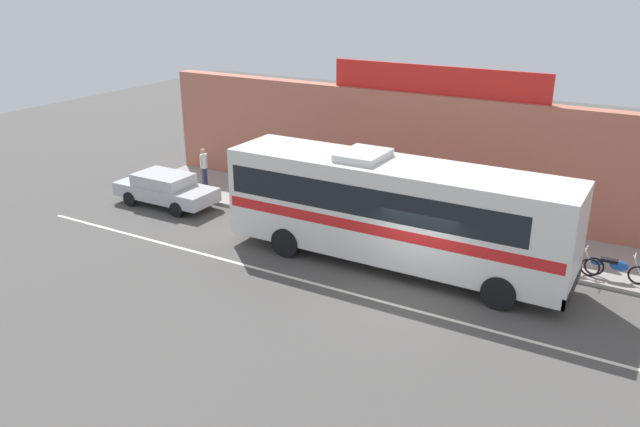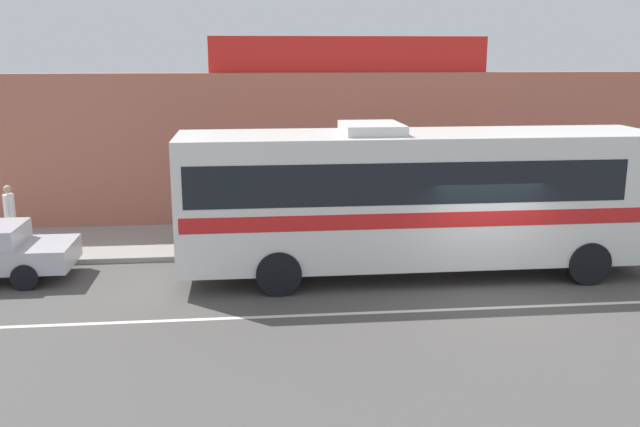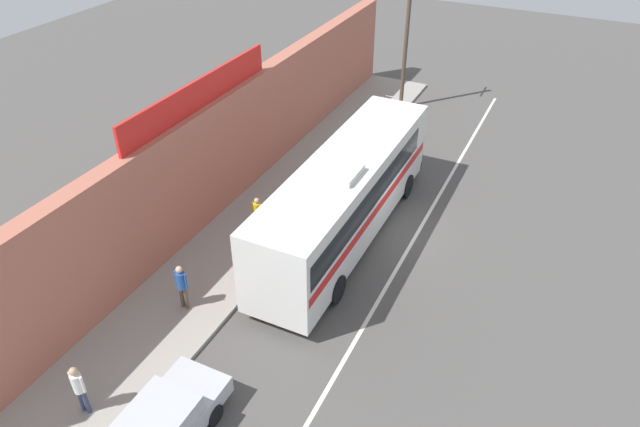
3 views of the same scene
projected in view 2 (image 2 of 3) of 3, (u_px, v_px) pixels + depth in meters
name	position (u px, v px, depth m)	size (l,w,h in m)	color
ground_plane	(491.00, 295.00, 15.91)	(70.00, 70.00, 0.00)	#4F4C49
sidewalk_slab	(432.00, 234.00, 20.93)	(30.00, 3.60, 0.14)	gray
storefront_facade	(417.00, 148.00, 22.48)	(30.00, 0.70, 4.80)	#B26651
storefront_billboard	(350.00, 54.00, 21.58)	(8.74, 0.12, 1.10)	red
road_center_stripe	(504.00, 307.00, 15.13)	(30.00, 0.14, 0.01)	silver
intercity_bus	(414.00, 193.00, 16.96)	(11.56, 2.69, 3.78)	silver
motorcycle_blue	(621.00, 224.00, 20.17)	(1.91, 0.56, 0.94)	black
motorcycle_green	(578.00, 226.00, 19.88)	(1.91, 0.56, 0.94)	black
pedestrian_far_right	(10.00, 211.00, 19.13)	(0.30, 0.48, 1.74)	navy
pedestrian_far_left	(178.00, 207.00, 19.63)	(0.30, 0.48, 1.75)	brown
pedestrian_by_curb	(344.00, 207.00, 20.10)	(0.30, 0.48, 1.59)	navy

